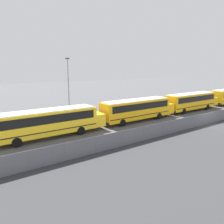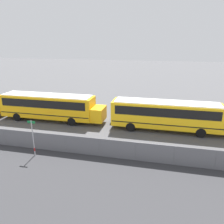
# 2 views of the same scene
# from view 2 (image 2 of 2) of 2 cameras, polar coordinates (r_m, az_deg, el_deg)

# --- Properties ---
(school_bus_4) EXTENTS (13.06, 2.60, 3.23)m
(school_bus_4) POSITION_cam_2_polar(r_m,az_deg,el_deg) (27.68, -15.96, 1.70)
(school_bus_4) COLOR #EDA80F
(school_bus_4) RESTS_ON ground_plane
(school_bus_5) EXTENTS (13.06, 2.60, 3.23)m
(school_bus_5) POSITION_cam_2_polar(r_m,az_deg,el_deg) (24.24, 14.46, -0.45)
(school_bus_5) COLOR yellow
(school_bus_5) RESTS_ON ground_plane
(street_sign) EXTENTS (0.70, 0.09, 3.18)m
(street_sign) POSITION_cam_2_polar(r_m,az_deg,el_deg) (19.56, -19.92, -6.23)
(street_sign) COLOR #B7B7BC
(street_sign) RESTS_ON ground_plane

